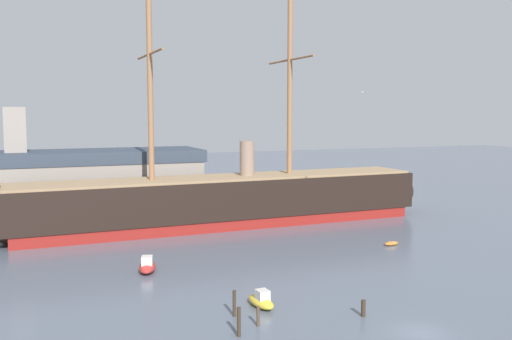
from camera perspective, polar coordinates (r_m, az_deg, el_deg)
name	(u,v)px	position (r m, az deg, el deg)	size (l,w,h in m)	color
ground_plane	(420,333)	(47.77, 16.16, -15.46)	(400.00, 400.00, 0.00)	slate
tall_ship	(224,200)	(86.36, -3.22, -3.05)	(75.81, 15.48, 36.48)	maroon
motorboat_foreground_left	(261,301)	(51.46, 0.54, -13.00)	(1.83, 3.90, 1.60)	gold
motorboat_mid_left	(147,266)	(63.21, -10.87, -9.46)	(2.84, 4.57, 1.78)	#B22D28
dinghy_mid_right	(391,243)	(76.20, 13.46, -7.19)	(2.21, 1.16, 0.50)	orange
motorboat_far_right	(369,205)	(104.57, 11.30, -3.45)	(4.26, 3.08, 1.65)	orange
sailboat_distant_centre	(215,205)	(103.22, -4.12, -3.51)	(4.90, 3.13, 6.14)	gold
mooring_piling_nearest	(234,303)	(49.09, -2.19, -13.25)	(0.29, 0.29, 2.25)	#382B1E
mooring_piling_left_pair	(363,308)	(49.98, 10.74, -13.49)	(0.38, 0.38, 1.43)	#382B1E
mooring_piling_right_pair	(258,316)	(47.07, 0.21, -14.49)	(0.27, 0.27, 1.64)	#4C3D2D
mooring_piling_midwater	(239,322)	(44.99, -1.74, -15.02)	(0.30, 0.30, 2.30)	#382B1E
dockside_warehouse_left	(47,186)	(95.73, -20.24, -1.54)	(52.84, 14.91, 18.02)	#565659
seagull_in_flight	(363,92)	(70.82, 10.66, 7.73)	(0.59, 1.14, 0.13)	silver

